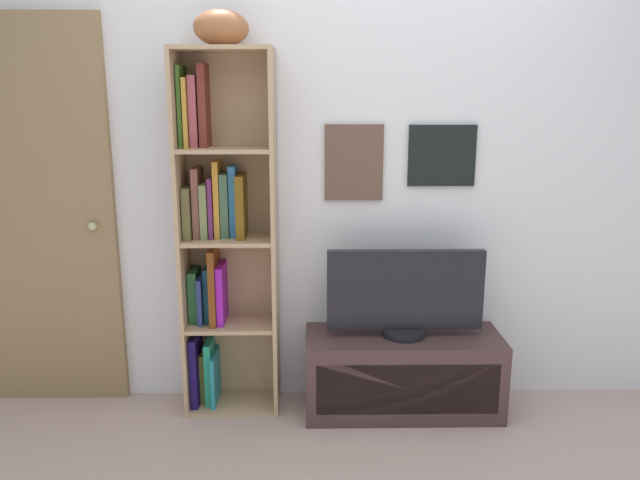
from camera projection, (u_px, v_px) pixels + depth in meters
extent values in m
cube|color=silver|center=(353.00, 175.00, 3.19)|extent=(4.80, 0.06, 2.40)
cube|color=brown|center=(354.00, 163.00, 3.14)|extent=(0.29, 0.02, 0.38)
cube|color=#94A0B3|center=(354.00, 163.00, 3.14)|extent=(0.24, 0.01, 0.33)
cube|color=black|center=(442.00, 156.00, 3.14)|extent=(0.34, 0.02, 0.31)
cube|color=slate|center=(442.00, 156.00, 3.13)|extent=(0.29, 0.01, 0.26)
cube|color=tan|center=(183.00, 238.00, 3.09)|extent=(0.02, 0.27, 1.82)
cube|color=tan|center=(274.00, 238.00, 3.09)|extent=(0.02, 0.27, 1.82)
cube|color=tan|center=(232.00, 232.00, 3.22)|extent=(0.48, 0.01, 1.82)
cube|color=tan|center=(234.00, 403.00, 3.30)|extent=(0.44, 0.26, 0.02)
cube|color=tan|center=(232.00, 324.00, 3.20)|extent=(0.44, 0.26, 0.02)
cube|color=tan|center=(229.00, 240.00, 3.09)|extent=(0.44, 0.26, 0.02)
cube|color=tan|center=(226.00, 150.00, 2.99)|extent=(0.44, 0.26, 0.02)
cube|color=tan|center=(222.00, 49.00, 2.88)|extent=(0.44, 0.26, 0.02)
cube|color=#190E4E|center=(197.00, 367.00, 3.27)|extent=(0.04, 0.22, 0.38)
cube|color=olive|center=(205.00, 374.00, 3.31)|extent=(0.03, 0.16, 0.27)
cube|color=#1F9873|center=(210.00, 370.00, 3.29)|extent=(0.03, 0.19, 0.34)
cube|color=teal|center=(216.00, 377.00, 3.28)|extent=(0.02, 0.22, 0.27)
cube|color=#22532C|center=(195.00, 295.00, 3.20)|extent=(0.04, 0.16, 0.27)
cube|color=navy|center=(202.00, 298.00, 3.19)|extent=(0.02, 0.19, 0.24)
cube|color=#10394E|center=(208.00, 293.00, 3.20)|extent=(0.03, 0.16, 0.28)
cube|color=brown|center=(214.00, 285.00, 3.16)|extent=(0.03, 0.22, 0.39)
cube|color=purple|center=(222.00, 293.00, 3.18)|extent=(0.03, 0.20, 0.30)
cube|color=brown|center=(190.00, 212.00, 3.08)|extent=(0.04, 0.21, 0.26)
cube|color=brown|center=(198.00, 202.00, 3.09)|extent=(0.03, 0.18, 0.35)
cube|color=olive|center=(206.00, 210.00, 3.09)|extent=(0.03, 0.19, 0.27)
cube|color=#612459|center=(212.00, 207.00, 3.09)|extent=(0.02, 0.18, 0.30)
cube|color=#C2842B|center=(218.00, 199.00, 3.09)|extent=(0.03, 0.16, 0.38)
cube|color=#3B5B40|center=(226.00, 205.00, 3.10)|extent=(0.04, 0.16, 0.32)
cube|color=teal|center=(234.00, 201.00, 3.10)|extent=(0.03, 0.14, 0.35)
cube|color=brown|center=(241.00, 206.00, 3.08)|extent=(0.04, 0.20, 0.31)
cube|color=#396221|center=(183.00, 107.00, 2.97)|extent=(0.02, 0.19, 0.38)
cube|color=#BC8D32|center=(188.00, 113.00, 2.98)|extent=(0.02, 0.20, 0.33)
cube|color=#9B4450|center=(195.00, 112.00, 2.99)|extent=(0.04, 0.17, 0.34)
cube|color=maroon|center=(204.00, 106.00, 2.99)|extent=(0.04, 0.16, 0.39)
ellipsoid|color=brown|center=(221.00, 28.00, 2.86)|extent=(0.31, 0.26, 0.16)
cube|color=#422E2D|center=(402.00, 373.00, 3.21)|extent=(1.00, 0.39, 0.41)
cube|color=#2F2120|center=(408.00, 389.00, 3.03)|extent=(0.90, 0.01, 0.26)
cylinder|color=black|center=(404.00, 332.00, 3.16)|extent=(0.22, 0.22, 0.04)
cube|color=black|center=(405.00, 290.00, 3.11)|extent=(0.78, 0.04, 0.41)
cube|color=#ABD8E8|center=(406.00, 290.00, 3.10)|extent=(0.74, 0.01, 0.37)
cube|color=olive|center=(30.00, 217.00, 3.17)|extent=(0.87, 0.04, 1.99)
cube|color=brown|center=(20.00, 138.00, 3.06)|extent=(0.55, 0.01, 0.72)
cube|color=brown|center=(38.00, 300.00, 3.25)|extent=(0.55, 0.01, 0.72)
sphere|color=tan|center=(93.00, 226.00, 3.14)|extent=(0.04, 0.04, 0.04)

